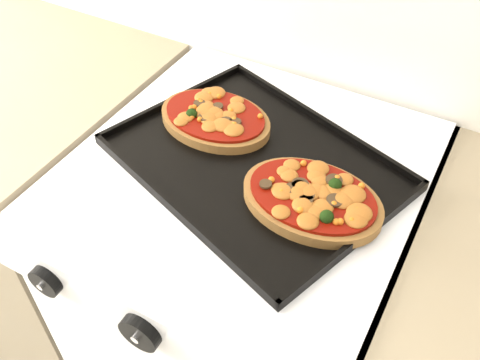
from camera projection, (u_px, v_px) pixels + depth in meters
The scene contains 7 objects.
stove at pixel (246, 306), 1.25m from camera, with size 0.60×0.60×0.91m, color white.
control_panel at pixel (145, 321), 0.78m from camera, with size 0.60×0.02×0.09m, color white.
knob_left at pixel (46, 281), 0.82m from camera, with size 0.05×0.05×0.02m, color black.
knob_center at pixel (140, 333), 0.76m from camera, with size 0.06×0.06×0.02m, color black.
baking_tray at pixel (254, 161), 0.92m from camera, with size 0.47×0.35×0.02m, color black.
pizza_left at pixel (215, 117), 0.98m from camera, with size 0.22×0.15×0.03m, color brown, non-canonical shape.
pizza_right at pixel (312, 198), 0.84m from camera, with size 0.23×0.16×0.03m, color brown, non-canonical shape.
Camera 1 is at (0.34, 1.10, 1.55)m, focal length 40.00 mm.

